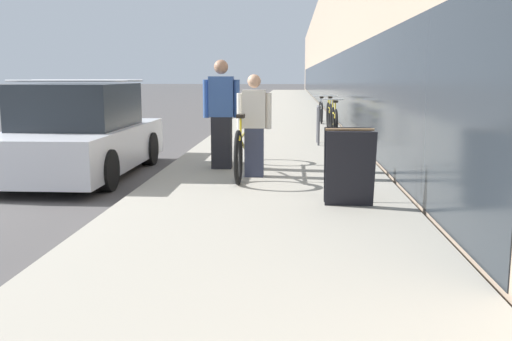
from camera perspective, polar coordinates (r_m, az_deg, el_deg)
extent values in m
cube|color=gray|center=(27.37, 2.96, 6.16)|extent=(3.53, 70.00, 0.13)
cube|color=gray|center=(35.94, 14.32, 11.44)|extent=(10.00, 70.00, 6.11)
cube|color=#1E2328|center=(35.36, 6.18, 8.78)|extent=(0.10, 63.00, 2.20)
torus|color=black|center=(9.99, -0.63, 3.04)|extent=(0.06, 0.76, 0.76)
torus|color=black|center=(7.87, -1.79, 1.30)|extent=(0.06, 0.76, 0.76)
cylinder|color=yellow|center=(8.91, -1.15, 3.75)|extent=(0.04, 1.82, 0.04)
cylinder|color=yellow|center=(8.49, -1.38, 2.73)|extent=(0.04, 1.08, 0.35)
cylinder|color=yellow|center=(8.21, -1.55, 4.36)|extent=(0.03, 0.03, 0.31)
cube|color=black|center=(8.20, -1.55, 5.46)|extent=(0.11, 0.22, 0.05)
cylinder|color=yellow|center=(9.79, -0.71, 5.24)|extent=(0.03, 0.03, 0.33)
cylinder|color=silver|center=(9.78, -0.71, 6.21)|extent=(0.52, 0.03, 0.03)
cube|color=#33384C|center=(8.54, -0.19, 1.84)|extent=(0.28, 0.20, 0.73)
cube|color=beige|center=(8.48, -0.19, 6.16)|extent=(0.34, 0.20, 0.56)
cylinder|color=beige|center=(8.50, -1.64, 5.97)|extent=(0.09, 0.09, 0.53)
cylinder|color=beige|center=(8.47, 1.27, 5.96)|extent=(0.09, 0.09, 0.53)
sphere|color=tan|center=(8.46, -0.19, 8.93)|extent=(0.20, 0.20, 0.20)
cube|color=black|center=(9.31, -3.44, 2.80)|extent=(0.32, 0.23, 0.84)
cube|color=#33518E|center=(9.26, -3.49, 7.38)|extent=(0.39, 0.23, 0.65)
cylinder|color=#33518E|center=(9.29, -5.01, 7.16)|extent=(0.10, 0.10, 0.61)
cylinder|color=#33518E|center=(9.23, -1.95, 7.18)|extent=(0.10, 0.10, 0.61)
sphere|color=#936B51|center=(9.25, -3.52, 10.30)|extent=(0.23, 0.23, 0.23)
cylinder|color=#4C4C51|center=(12.45, 6.29, 4.39)|extent=(0.05, 0.05, 0.82)
cylinder|color=#4C4C51|center=(12.99, 6.18, 4.60)|extent=(0.05, 0.05, 0.82)
cylinder|color=#4C4C51|center=(12.69, 6.26, 6.34)|extent=(0.05, 0.55, 0.05)
torus|color=black|center=(14.46, 7.62, 4.91)|extent=(0.06, 0.75, 0.75)
torus|color=black|center=(13.34, 7.95, 4.53)|extent=(0.06, 0.75, 0.75)
cylinder|color=yellow|center=(13.88, 7.80, 5.65)|extent=(0.04, 0.96, 0.04)
cylinder|color=yellow|center=(13.66, 7.86, 5.15)|extent=(0.04, 0.58, 0.34)
cylinder|color=yellow|center=(13.51, 7.93, 6.20)|extent=(0.03, 0.03, 0.31)
cube|color=black|center=(13.51, 7.94, 6.85)|extent=(0.11, 0.22, 0.05)
cylinder|color=yellow|center=(14.34, 7.68, 6.42)|extent=(0.03, 0.03, 0.32)
cylinder|color=silver|center=(14.33, 7.70, 7.07)|extent=(0.52, 0.03, 0.03)
torus|color=black|center=(16.77, 7.21, 5.54)|extent=(0.06, 0.75, 0.75)
torus|color=black|center=(15.81, 7.43, 5.30)|extent=(0.06, 0.75, 0.75)
cylinder|color=yellow|center=(16.27, 7.33, 6.22)|extent=(0.04, 0.82, 0.04)
cylinder|color=yellow|center=(16.09, 7.37, 5.80)|extent=(0.04, 0.50, 0.34)
cylinder|color=yellow|center=(15.96, 7.42, 6.71)|extent=(0.03, 0.03, 0.31)
cube|color=black|center=(15.95, 7.43, 7.26)|extent=(0.11, 0.22, 0.05)
cylinder|color=yellow|center=(16.67, 7.26, 6.86)|extent=(0.03, 0.03, 0.33)
cylinder|color=silver|center=(16.67, 7.27, 7.42)|extent=(0.52, 0.03, 0.03)
torus|color=black|center=(19.11, 6.43, 5.91)|extent=(0.06, 0.68, 0.68)
torus|color=black|center=(18.15, 6.58, 5.73)|extent=(0.06, 0.68, 0.68)
cylinder|color=#B7BCC1|center=(18.62, 6.51, 6.45)|extent=(0.04, 0.82, 0.04)
cylinder|color=#B7BCC1|center=(18.44, 6.54, 6.12)|extent=(0.04, 0.50, 0.31)
cylinder|color=#B7BCC1|center=(18.31, 6.57, 6.84)|extent=(0.03, 0.03, 0.28)
cube|color=black|center=(18.30, 6.58, 7.27)|extent=(0.11, 0.22, 0.05)
cylinder|color=#B7BCC1|center=(19.02, 6.46, 6.96)|extent=(0.03, 0.03, 0.29)
cylinder|color=silver|center=(19.01, 6.47, 7.40)|extent=(0.52, 0.03, 0.03)
cube|color=black|center=(6.58, 9.42, 0.09)|extent=(0.56, 0.20, 0.89)
cube|color=black|center=(6.93, 9.13, 0.57)|extent=(0.56, 0.20, 0.89)
cylinder|color=#93704C|center=(6.70, 9.37, 4.07)|extent=(0.56, 0.03, 0.03)
cube|color=silver|center=(9.77, -17.17, 2.25)|extent=(1.79, 4.11, 0.65)
cube|color=#1E2328|center=(9.72, -17.37, 6.21)|extent=(1.54, 2.05, 0.70)
cylinder|color=silver|center=(10.13, -16.56, 8.63)|extent=(1.91, 0.04, 0.04)
cylinder|color=silver|center=(9.29, -18.49, 8.50)|extent=(1.91, 0.04, 0.04)
cylinder|color=black|center=(11.24, -18.88, 2.15)|extent=(0.22, 0.60, 0.60)
cylinder|color=black|center=(10.71, -10.65, 2.16)|extent=(0.22, 0.60, 0.60)
cylinder|color=black|center=(8.37, -14.77, 0.00)|extent=(0.22, 0.60, 0.60)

